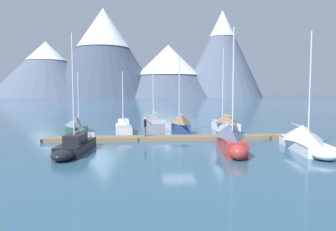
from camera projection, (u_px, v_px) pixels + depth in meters
The scene contains 16 objects.
ground_plane at pixel (179, 147), 23.80m from camera, with size 700.00×700.00×0.00m, color #335B75.
mountain_west_summit at pixel (46, 69), 236.13m from camera, with size 83.44×83.44×42.26m.
mountain_central_massif at pixel (104, 51), 245.85m from camera, with size 90.26×90.26×69.97m.
mountain_shoulder_ridge at pixel (168, 69), 245.34m from camera, with size 81.62×81.62×41.14m.
mountain_east_summit at pixel (222, 53), 242.39m from camera, with size 62.69×62.69×67.34m.
dock at pixel (171, 138), 27.74m from camera, with size 22.19×3.01×0.30m.
sailboat_nearest_berth at pixel (78, 125), 32.13m from camera, with size 1.88×6.31×6.39m.
sailboat_second_berth at pixel (74, 146), 21.41m from camera, with size 2.36×6.44×8.23m.
sailboat_mid_dock_port at pixel (123, 127), 32.61m from camera, with size 1.80×7.09×6.39m.
sailboat_mid_dock_starboard at pixel (154, 124), 34.63m from camera, with size 1.66×7.11×7.71m.
sailboat_far_berth at pixel (180, 124), 32.46m from camera, with size 1.86×6.26×8.01m.
sailboat_outer_slip at pixel (231, 138), 22.27m from camera, with size 2.49×6.75×8.62m.
sailboat_end_of_dock at pixel (225, 122), 33.98m from camera, with size 1.95×6.54×9.06m.
sailboat_last_slip at pixel (305, 139), 22.62m from camera, with size 3.24×7.62×8.46m.
person_on_dock at pixel (145, 125), 27.75m from camera, with size 0.27×0.59×1.69m.
mooring_buoy_channel_marker at pixel (289, 139), 26.82m from camera, with size 0.44×0.44×0.52m.
Camera 1 is at (-4.04, -23.21, 4.25)m, focal length 33.17 mm.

